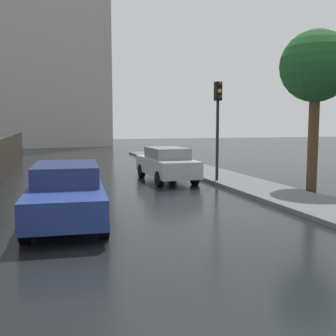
% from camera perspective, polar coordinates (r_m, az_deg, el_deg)
% --- Properties ---
extents(car_blue_near_kerb, '(2.11, 4.71, 1.46)m').
position_cam_1_polar(car_blue_near_kerb, '(10.46, -14.07, -3.33)').
color(car_blue_near_kerb, navy).
rests_on(car_blue_near_kerb, ground).
extents(car_silver_mid_road, '(1.79, 4.35, 1.45)m').
position_cam_1_polar(car_silver_mid_road, '(17.42, -0.20, 0.62)').
color(car_silver_mid_road, '#B2B5BA').
rests_on(car_silver_mid_road, ground).
extents(traffic_light, '(0.26, 0.39, 4.00)m').
position_cam_1_polar(traffic_light, '(16.71, 7.02, 7.80)').
color(traffic_light, black).
rests_on(traffic_light, sidewalk_strip).
extents(street_tree_far, '(2.61, 2.61, 5.86)m').
position_cam_1_polar(street_tree_far, '(16.15, 20.04, 13.02)').
color(street_tree_far, '#4C3823').
rests_on(street_tree_far, ground).
extents(distant_tower, '(14.91, 12.95, 30.96)m').
position_cam_1_polar(distant_tower, '(49.06, -18.00, 18.97)').
color(distant_tower, '#9E9993').
rests_on(distant_tower, ground).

